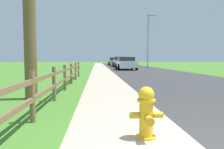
# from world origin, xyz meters

# --- Properties ---
(ground_plane) EXTENTS (120.00, 120.00, 0.00)m
(ground_plane) POSITION_xyz_m (0.00, 25.00, 0.00)
(ground_plane) COLOR #477F2B
(road_asphalt) EXTENTS (7.00, 66.00, 0.01)m
(road_asphalt) POSITION_xyz_m (3.50, 27.00, 0.00)
(road_asphalt) COLOR #393939
(road_asphalt) RESTS_ON ground
(curb_concrete) EXTENTS (6.00, 66.00, 0.01)m
(curb_concrete) POSITION_xyz_m (-3.00, 27.00, 0.00)
(curb_concrete) COLOR #BFAC95
(curb_concrete) RESTS_ON ground
(grass_verge) EXTENTS (5.00, 66.00, 0.00)m
(grass_verge) POSITION_xyz_m (-4.50, 27.00, 0.01)
(grass_verge) COLOR #477F2B
(grass_verge) RESTS_ON ground
(fire_hydrant) EXTENTS (0.52, 0.45, 0.81)m
(fire_hydrant) POSITION_xyz_m (-0.72, 0.51, 0.42)
(fire_hydrant) COLOR yellow
(fire_hydrant) RESTS_ON ground
(rail_fence) EXTENTS (0.11, 13.06, 1.00)m
(rail_fence) POSITION_xyz_m (-2.72, 5.78, 0.58)
(rail_fence) COLOR brown
(rail_fence) RESTS_ON ground
(parked_suv_white) EXTENTS (2.16, 4.76, 1.44)m
(parked_suv_white) POSITION_xyz_m (1.85, 22.13, 0.75)
(parked_suv_white) COLOR white
(parked_suv_white) RESTS_ON ground
(parked_car_silver) EXTENTS (2.21, 4.59, 1.55)m
(parked_car_silver) POSITION_xyz_m (2.07, 30.72, 0.80)
(parked_car_silver) COLOR #B7BABF
(parked_car_silver) RESTS_ON ground
(parked_car_beige) EXTENTS (1.98, 4.66, 1.50)m
(parked_car_beige) POSITION_xyz_m (1.78, 38.92, 0.76)
(parked_car_beige) COLOR #C6B793
(parked_car_beige) RESTS_ON ground
(street_lamp) EXTENTS (1.17, 0.20, 7.27)m
(street_lamp) POSITION_xyz_m (5.66, 27.16, 4.26)
(street_lamp) COLOR gray
(street_lamp) RESTS_ON ground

